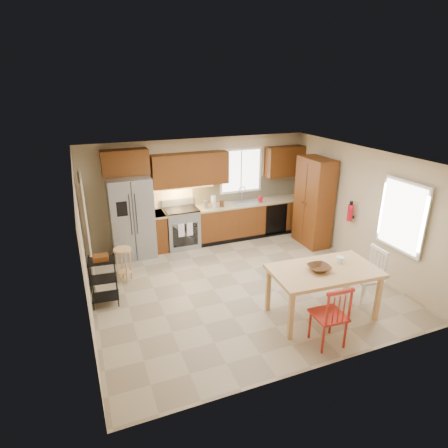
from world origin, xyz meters
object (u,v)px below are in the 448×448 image
dining_table (322,293)px  utility_cart (104,281)px  range_stove (182,228)px  soap_bottle (260,198)px  chair_white (366,277)px  fire_extinguisher (350,213)px  table_jar (340,261)px  chair_red (329,314)px  pantry (314,202)px  bar_stool (124,265)px  refrigerator (131,217)px  table_bowl (319,271)px

dining_table → utility_cart: size_ratio=1.92×
range_stove → utility_cart: bearing=-135.2°
range_stove → soap_bottle: soap_bottle is taller
chair_white → utility_cart: 4.61m
fire_extinguisher → table_jar: (-1.39, -1.48, -0.20)m
range_stove → chair_red: 4.40m
soap_bottle → table_jar: soap_bottle is taller
pantry → bar_stool: (-4.50, -0.22, -0.70)m
refrigerator → table_bowl: 4.32m
fire_extinguisher → bar_stool: size_ratio=0.51×
pantry → chair_red: pantry is taller
pantry → table_bowl: size_ratio=5.93×
table_bowl → fire_extinguisher: bearing=40.2°
chair_red → bar_stool: 4.01m
fire_extinguisher → pantry: bearing=100.8°
refrigerator → pantry: bearing=-12.6°
refrigerator → range_stove: 1.24m
dining_table → utility_cart: bearing=156.8°
chair_white → range_stove: bearing=36.9°
pantry → fire_extinguisher: size_ratio=5.83×
refrigerator → range_stove: (1.15, 0.06, -0.45)m
soap_bottle → bar_stool: (-3.55, -1.12, -0.65)m
fire_extinguisher → utility_cart: (-5.13, 0.10, -0.64)m
refrigerator → utility_cart: (-0.80, -1.87, -0.45)m
range_stove → dining_table: (1.41, -3.62, -0.03)m
chair_red → refrigerator: bearing=121.1°
refrigerator → utility_cart: refrigerator is taller
pantry → fire_extinguisher: pantry is taller
chair_red → table_jar: bearing=49.5°
soap_bottle → dining_table: size_ratio=0.11×
refrigerator → fire_extinguisher: 4.76m
refrigerator → range_stove: size_ratio=1.98×
range_stove → table_bowl: size_ratio=2.60×
dining_table → chair_red: (-0.35, -0.65, 0.09)m
pantry → dining_table: (-1.57, -2.64, -0.62)m
range_stove → bar_stool: size_ratio=1.31×
table_bowl → utility_cart: 3.69m
fire_extinguisher → bar_stool: bearing=170.0°
range_stove → table_jar: size_ratio=5.50×
refrigerator → bar_stool: size_ratio=2.60×
table_bowl → bar_stool: 3.75m
table_jar → fire_extinguisher: bearing=46.8°
range_stove → dining_table: bearing=-68.7°
refrigerator → bar_stool: refrigerator is taller
fire_extinguisher → chair_red: fire_extinguisher is taller
chair_red → bar_stool: size_ratio=1.47×
fire_extinguisher → chair_white: bearing=-118.1°
dining_table → bar_stool: 3.80m
fire_extinguisher → table_bowl: (-1.88, -1.59, -0.24)m
range_stove → chair_white: (2.36, -3.57, 0.05)m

